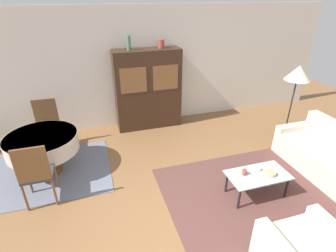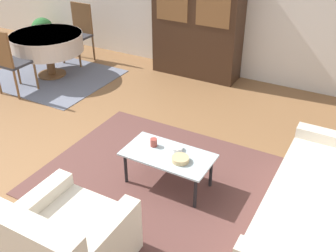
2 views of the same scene
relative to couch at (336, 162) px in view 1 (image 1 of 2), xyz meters
name	(u,v)px [view 1 (image 1 of 2)]	position (x,y,z in m)	size (l,w,h in m)	color
ground_plane	(184,237)	(-2.98, -0.47, -0.29)	(14.00, 14.00, 0.00)	brown
wall_back	(131,69)	(-2.98, 3.16, 1.06)	(10.00, 0.06, 2.70)	silver
area_rug	(247,193)	(-1.70, 0.03, -0.28)	(2.68, 2.10, 0.01)	brown
dining_rug	(51,172)	(-4.81, 1.56, -0.28)	(2.07, 1.71, 0.01)	slate
couch	(336,162)	(0.00, 0.00, 0.00)	(0.93, 2.08, 0.79)	beige
coffee_table	(258,177)	(-1.61, -0.03, 0.07)	(0.96, 0.51, 0.39)	black
display_cabinet	(148,90)	(-2.67, 2.88, 0.63)	(1.49, 0.46, 1.82)	#382316
dining_table	(42,143)	(-4.84, 1.60, 0.30)	(1.20, 1.20, 0.73)	brown
dining_chair_near	(36,172)	(-4.84, 0.77, 0.31)	(0.44, 0.44, 1.05)	brown
dining_chair_far	(47,123)	(-4.84, 2.43, 0.31)	(0.44, 0.44, 1.05)	brown
floor_lamp	(298,75)	(0.02, 1.33, 1.17)	(0.49, 0.49, 1.65)	black
cup	(244,172)	(-1.82, 0.03, 0.16)	(0.08, 0.08, 0.09)	#9E4238
bowl	(270,173)	(-1.44, -0.08, 0.14)	(0.18, 0.18, 0.05)	tan
bowl_small	(257,169)	(-1.56, 0.09, 0.14)	(0.13, 0.13, 0.04)	white
vase_tall	(129,43)	(-3.04, 2.89, 1.69)	(0.09, 0.09, 0.30)	#4C7A60
vase_short	(161,44)	(-2.34, 2.89, 1.63)	(0.14, 0.14, 0.19)	#9E4238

